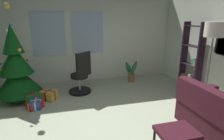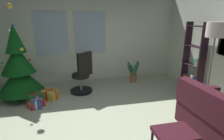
{
  "view_description": "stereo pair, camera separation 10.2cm",
  "coord_description": "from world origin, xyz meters",
  "px_view_note": "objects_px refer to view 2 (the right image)",
  "views": [
    {
      "loc": [
        -0.52,
        -2.56,
        1.86
      ],
      "look_at": [
        0.32,
        0.7,
        0.88
      ],
      "focal_mm": 29.17,
      "sensor_mm": 36.0,
      "label": 1
    },
    {
      "loc": [
        -0.42,
        -2.58,
        1.86
      ],
      "look_at": [
        0.32,
        0.7,
        0.88
      ],
      "focal_mm": 29.17,
      "sensor_mm": 36.0,
      "label": 2
    }
  ],
  "objects_px": {
    "footstool": "(174,135)",
    "gift_box_green": "(34,98)",
    "bookshelf": "(193,63)",
    "office_chair": "(82,77)",
    "gift_box_gold": "(50,94)",
    "floor_lamp": "(215,37)",
    "potted_plant": "(133,72)",
    "gift_box_red": "(36,104)",
    "holiday_tree": "(19,68)",
    "gift_box_blue": "(37,103)"
  },
  "relations": [
    {
      "from": "gift_box_gold",
      "to": "potted_plant",
      "type": "height_order",
      "value": "potted_plant"
    },
    {
      "from": "footstool",
      "to": "office_chair",
      "type": "bearing_deg",
      "value": 112.53
    },
    {
      "from": "gift_box_blue",
      "to": "office_chair",
      "type": "bearing_deg",
      "value": 30.12
    },
    {
      "from": "gift_box_gold",
      "to": "gift_box_red",
      "type": "bearing_deg",
      "value": -125.08
    },
    {
      "from": "potted_plant",
      "to": "gift_box_blue",
      "type": "bearing_deg",
      "value": -156.88
    },
    {
      "from": "holiday_tree",
      "to": "gift_box_gold",
      "type": "relative_size",
      "value": 5.12
    },
    {
      "from": "footstool",
      "to": "gift_box_gold",
      "type": "distance_m",
      "value": 2.97
    },
    {
      "from": "floor_lamp",
      "to": "footstool",
      "type": "bearing_deg",
      "value": -142.01
    },
    {
      "from": "holiday_tree",
      "to": "gift_box_blue",
      "type": "xyz_separation_m",
      "value": [
        0.43,
        -0.59,
        -0.64
      ]
    },
    {
      "from": "gift_box_red",
      "to": "bookshelf",
      "type": "height_order",
      "value": "bookshelf"
    },
    {
      "from": "bookshelf",
      "to": "floor_lamp",
      "type": "height_order",
      "value": "floor_lamp"
    },
    {
      "from": "footstool",
      "to": "bookshelf",
      "type": "xyz_separation_m",
      "value": [
        1.64,
        1.94,
        0.42
      ]
    },
    {
      "from": "gift_box_red",
      "to": "gift_box_gold",
      "type": "bearing_deg",
      "value": 54.92
    },
    {
      "from": "gift_box_red",
      "to": "gift_box_green",
      "type": "height_order",
      "value": "gift_box_green"
    },
    {
      "from": "holiday_tree",
      "to": "gift_box_gold",
      "type": "height_order",
      "value": "holiday_tree"
    },
    {
      "from": "floor_lamp",
      "to": "gift_box_red",
      "type": "bearing_deg",
      "value": 165.16
    },
    {
      "from": "potted_plant",
      "to": "bookshelf",
      "type": "bearing_deg",
      "value": -43.01
    },
    {
      "from": "potted_plant",
      "to": "gift_box_green",
      "type": "bearing_deg",
      "value": -162.22
    },
    {
      "from": "holiday_tree",
      "to": "floor_lamp",
      "type": "xyz_separation_m",
      "value": [
        3.84,
        -1.49,
        0.79
      ]
    },
    {
      "from": "gift_box_green",
      "to": "floor_lamp",
      "type": "bearing_deg",
      "value": -17.9
    },
    {
      "from": "gift_box_green",
      "to": "gift_box_blue",
      "type": "bearing_deg",
      "value": -67.06
    },
    {
      "from": "gift_box_gold",
      "to": "floor_lamp",
      "type": "relative_size",
      "value": 0.24
    },
    {
      "from": "gift_box_green",
      "to": "gift_box_gold",
      "type": "distance_m",
      "value": 0.36
    },
    {
      "from": "footstool",
      "to": "potted_plant",
      "type": "relative_size",
      "value": 0.79
    },
    {
      "from": "potted_plant",
      "to": "gift_box_gold",
      "type": "bearing_deg",
      "value": -162.73
    },
    {
      "from": "bookshelf",
      "to": "floor_lamp",
      "type": "bearing_deg",
      "value": -107.83
    },
    {
      "from": "holiday_tree",
      "to": "potted_plant",
      "type": "distance_m",
      "value": 3.03
    },
    {
      "from": "holiday_tree",
      "to": "gift_box_red",
      "type": "xyz_separation_m",
      "value": [
        0.41,
        -0.58,
        -0.66
      ]
    },
    {
      "from": "office_chair",
      "to": "footstool",
      "type": "bearing_deg",
      "value": -67.47
    },
    {
      "from": "gift_box_gold",
      "to": "office_chair",
      "type": "height_order",
      "value": "office_chair"
    },
    {
      "from": "gift_box_blue",
      "to": "bookshelf",
      "type": "bearing_deg",
      "value": -0.17
    },
    {
      "from": "gift_box_red",
      "to": "potted_plant",
      "type": "xyz_separation_m",
      "value": [
        2.55,
        1.07,
        0.22
      ]
    },
    {
      "from": "holiday_tree",
      "to": "floor_lamp",
      "type": "distance_m",
      "value": 4.2
    },
    {
      "from": "gift_box_red",
      "to": "bookshelf",
      "type": "distance_m",
      "value": 3.79
    },
    {
      "from": "bookshelf",
      "to": "office_chair",
      "type": "bearing_deg",
      "value": 167.47
    },
    {
      "from": "office_chair",
      "to": "floor_lamp",
      "type": "height_order",
      "value": "floor_lamp"
    },
    {
      "from": "footstool",
      "to": "potted_plant",
      "type": "bearing_deg",
      "value": 81.27
    },
    {
      "from": "gift_box_red",
      "to": "gift_box_blue",
      "type": "relative_size",
      "value": 1.29
    },
    {
      "from": "gift_box_red",
      "to": "office_chair",
      "type": "height_order",
      "value": "office_chair"
    },
    {
      "from": "footstool",
      "to": "gift_box_green",
      "type": "relative_size",
      "value": 1.38
    },
    {
      "from": "footstool",
      "to": "office_chair",
      "type": "distance_m",
      "value": 2.75
    },
    {
      "from": "office_chair",
      "to": "potted_plant",
      "type": "height_order",
      "value": "office_chair"
    },
    {
      "from": "holiday_tree",
      "to": "office_chair",
      "type": "bearing_deg",
      "value": -0.25
    },
    {
      "from": "floor_lamp",
      "to": "bookshelf",
      "type": "bearing_deg",
      "value": 72.17
    },
    {
      "from": "office_chair",
      "to": "potted_plant",
      "type": "distance_m",
      "value": 1.6
    },
    {
      "from": "floor_lamp",
      "to": "potted_plant",
      "type": "height_order",
      "value": "floor_lamp"
    },
    {
      "from": "footstool",
      "to": "bookshelf",
      "type": "height_order",
      "value": "bookshelf"
    },
    {
      "from": "gift_box_blue",
      "to": "office_chair",
      "type": "distance_m",
      "value": 1.21
    },
    {
      "from": "holiday_tree",
      "to": "gift_box_gold",
      "type": "bearing_deg",
      "value": -19.09
    },
    {
      "from": "gift_box_red",
      "to": "gift_box_blue",
      "type": "bearing_deg",
      "value": -31.46
    }
  ]
}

